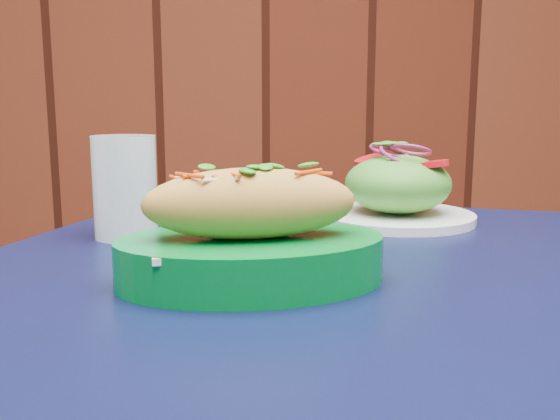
{
  "coord_description": "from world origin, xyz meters",
  "views": [
    {
      "loc": [
        -0.09,
        0.61,
        0.92
      ],
      "look_at": [
        -0.05,
        1.22,
        0.81
      ],
      "focal_mm": 40.0,
      "sensor_mm": 36.0,
      "label": 1
    }
  ],
  "objects": [
    {
      "name": "banh_mi_basket",
      "position": [
        -0.08,
        1.17,
        0.79
      ],
      "size": [
        0.27,
        0.19,
        0.12
      ],
      "rotation": [
        0.0,
        0.0,
        0.12
      ],
      "color": "#006F24",
      "rests_on": "cafe_table"
    },
    {
      "name": "salad_plate",
      "position": [
        0.13,
        1.46,
        0.79
      ],
      "size": [
        0.22,
        0.22,
        0.11
      ],
      "rotation": [
        0.0,
        0.0,
        -0.32
      ],
      "color": "white",
      "rests_on": "cafe_table"
    },
    {
      "name": "water_glass",
      "position": [
        -0.23,
        1.38,
        0.81
      ],
      "size": [
        0.08,
        0.08,
        0.13
      ],
      "primitive_type": "cylinder",
      "color": "silver",
      "rests_on": "cafe_table"
    },
    {
      "name": "cafe_table",
      "position": [
        0.02,
        1.23,
        0.66
      ],
      "size": [
        1.02,
        1.02,
        0.75
      ],
      "rotation": [
        0.0,
        0.0,
        -0.34
      ],
      "color": "black",
      "rests_on": "ground"
    }
  ]
}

